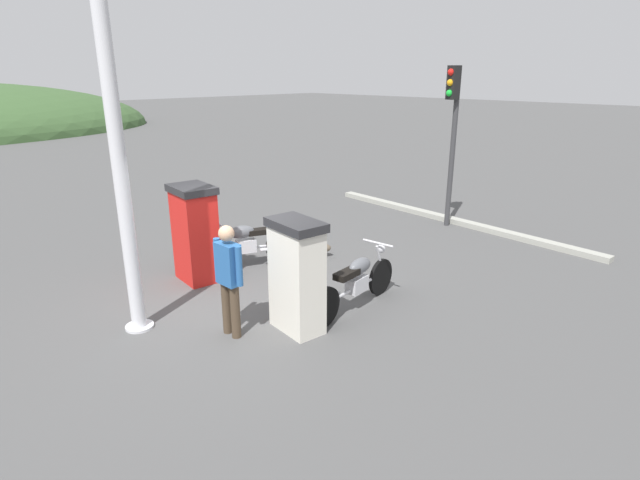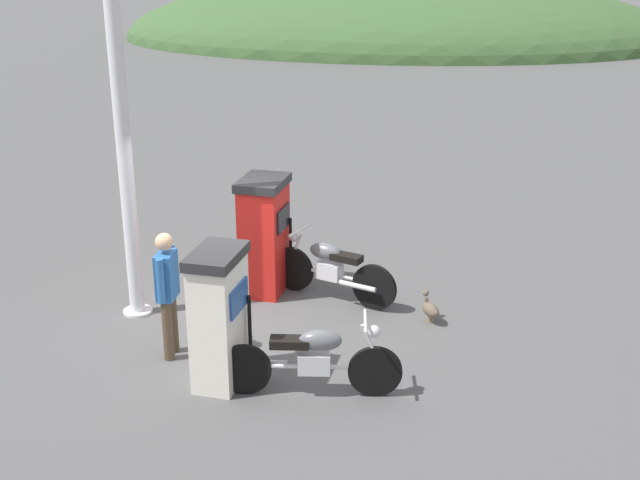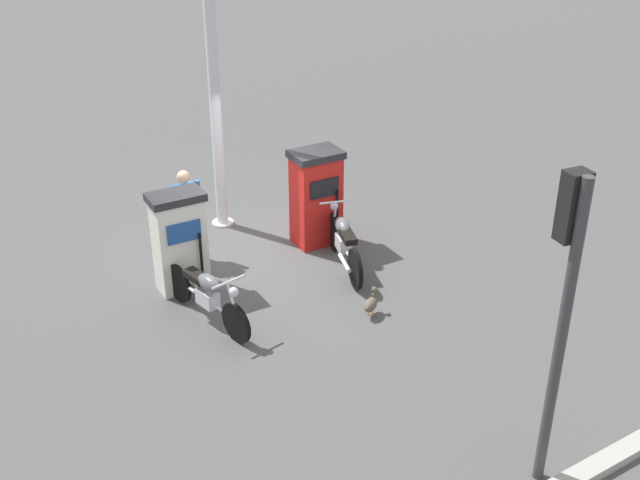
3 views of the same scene
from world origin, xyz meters
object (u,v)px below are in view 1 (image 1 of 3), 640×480
motorcycle_far_pump (247,244)px  canopy_support_pole (120,169)px  attendant_person (229,274)px  roadside_traffic_light (453,119)px  fuel_pump_near (297,275)px  fuel_pump_far (195,233)px  motorcycle_near_pump (356,281)px  wandering_duck (322,247)px

motorcycle_far_pump → canopy_support_pole: size_ratio=0.39×
attendant_person → roadside_traffic_light: roadside_traffic_light is taller
roadside_traffic_light → canopy_support_pole: (-7.58, 0.36, -0.18)m
fuel_pump_near → attendant_person: (-0.77, 0.53, 0.09)m
fuel_pump_far → motorcycle_near_pump: bearing=-68.5°
fuel_pump_far → attendant_person: 2.22m
fuel_pump_near → roadside_traffic_light: size_ratio=0.45×
motorcycle_near_pump → fuel_pump_near: bearing=171.8°
motorcycle_far_pump → roadside_traffic_light: bearing=-13.1°
wandering_duck → canopy_support_pole: size_ratio=0.09×
wandering_duck → motorcycle_near_pump: bearing=-122.7°
motorcycle_near_pump → wandering_duck: 2.42m
fuel_pump_near → motorcycle_far_pump: (0.98, 2.45, -0.36)m
motorcycle_far_pump → attendant_person: attendant_person is taller
fuel_pump_near → motorcycle_far_pump: size_ratio=0.88×
fuel_pump_far → attendant_person: size_ratio=1.06×
fuel_pump_far → wandering_duck: fuel_pump_far is taller
fuel_pump_near → motorcycle_far_pump: bearing=68.2°
fuel_pump_near → fuel_pump_far: size_ratio=0.96×
fuel_pump_near → attendant_person: bearing=145.6°
wandering_duck → fuel_pump_far: bearing=162.8°
motorcycle_near_pump → attendant_person: 2.03m
attendant_person → motorcycle_far_pump: bearing=47.7°
fuel_pump_near → motorcycle_near_pump: 1.16m
roadside_traffic_light → canopy_support_pole: 7.59m
fuel_pump_near → wandering_duck: (2.39, 1.87, -0.63)m
motorcycle_near_pump → canopy_support_pole: size_ratio=0.43×
motorcycle_near_pump → wandering_duck: (1.30, 2.02, -0.26)m
roadside_traffic_light → canopy_support_pole: canopy_support_pole is taller
wandering_duck → canopy_support_pole: bearing=-176.8°
fuel_pump_far → canopy_support_pole: canopy_support_pole is taller
motorcycle_far_pump → canopy_support_pole: 3.27m
fuel_pump_near → canopy_support_pole: 2.74m
fuel_pump_far → attendant_person: fuel_pump_far is taller
fuel_pump_far → canopy_support_pole: bearing=-148.9°
fuel_pump_near → attendant_person: size_ratio=1.01×
motorcycle_near_pump → roadside_traffic_light: roadside_traffic_light is taller
motorcycle_far_pump → roadside_traffic_light: roadside_traffic_light is taller
motorcycle_near_pump → roadside_traffic_light: 5.49m
fuel_pump_near → fuel_pump_far: fuel_pump_far is taller
motorcycle_far_pump → fuel_pump_far: bearing=170.7°
fuel_pump_far → canopy_support_pole: 2.37m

